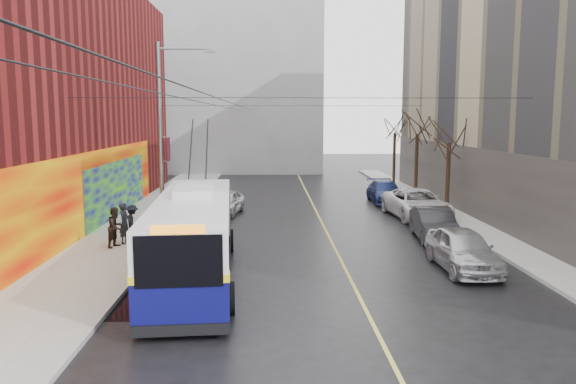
% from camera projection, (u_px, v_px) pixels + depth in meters
% --- Properties ---
extents(ground, '(140.00, 140.00, 0.00)m').
position_uv_depth(ground, '(315.00, 310.00, 16.56)').
color(ground, black).
rests_on(ground, ground).
extents(sidewalk_left, '(4.00, 60.00, 0.15)m').
position_uv_depth(sidewalk_left, '(137.00, 229.00, 28.17)').
color(sidewalk_left, gray).
rests_on(sidewalk_left, ground).
extents(sidewalk_right, '(2.00, 60.00, 0.15)m').
position_uv_depth(sidewalk_right, '(471.00, 227.00, 28.74)').
color(sidewalk_right, gray).
rests_on(sidewalk_right, ground).
extents(lane_line, '(0.12, 50.00, 0.01)m').
position_uv_depth(lane_line, '(322.00, 222.00, 30.48)').
color(lane_line, '#BFB74C').
rests_on(lane_line, ground).
extents(building_far, '(20.50, 12.10, 18.00)m').
position_uv_depth(building_far, '(225.00, 85.00, 59.72)').
color(building_far, gray).
rests_on(building_far, ground).
extents(streetlight_pole, '(2.65, 0.60, 9.00)m').
position_uv_depth(streetlight_pole, '(164.00, 135.00, 25.61)').
color(streetlight_pole, slate).
rests_on(streetlight_pole, ground).
extents(catenary_wires, '(18.00, 60.00, 0.22)m').
position_uv_depth(catenary_wires, '(247.00, 106.00, 30.27)').
color(catenary_wires, black).
extents(tree_near, '(3.20, 3.20, 6.40)m').
position_uv_depth(tree_near, '(450.00, 129.00, 32.05)').
color(tree_near, black).
rests_on(tree_near, ground).
extents(tree_mid, '(3.20, 3.20, 6.68)m').
position_uv_depth(tree_mid, '(418.00, 123.00, 38.95)').
color(tree_mid, black).
rests_on(tree_mid, ground).
extents(tree_far, '(3.20, 3.20, 6.57)m').
position_uv_depth(tree_far, '(395.00, 123.00, 45.90)').
color(tree_far, black).
rests_on(tree_far, ground).
extents(puddle, '(2.09, 2.93, 0.01)m').
position_uv_depth(puddle, '(142.00, 304.00, 17.10)').
color(puddle, black).
rests_on(puddle, ground).
extents(pigeons_flying, '(2.05, 2.78, 1.21)m').
position_uv_depth(pigeons_flying, '(245.00, 89.00, 25.90)').
color(pigeons_flying, slate).
extents(trolleybus, '(3.35, 11.90, 5.58)m').
position_uv_depth(trolleybus, '(194.00, 235.00, 19.70)').
color(trolleybus, '#0A0A4D').
rests_on(trolleybus, ground).
extents(parked_car_a, '(1.88, 4.62, 1.57)m').
position_uv_depth(parked_car_a, '(463.00, 249.00, 20.84)').
color(parked_car_a, '#BBBDC1').
rests_on(parked_car_a, ground).
extents(parked_car_b, '(1.93, 4.64, 1.49)m').
position_uv_depth(parked_car_b, '(434.00, 224.00, 25.88)').
color(parked_car_b, black).
rests_on(parked_car_b, ground).
extents(parked_car_c, '(3.13, 6.04, 1.63)m').
position_uv_depth(parked_car_c, '(417.00, 204.00, 31.53)').
color(parked_car_c, white).
rests_on(parked_car_c, ground).
extents(parked_car_d, '(1.99, 4.87, 1.41)m').
position_uv_depth(parked_car_d, '(385.00, 192.00, 37.33)').
color(parked_car_d, navy).
rests_on(parked_car_d, ground).
extents(following_car, '(2.38, 4.44, 1.44)m').
position_uv_depth(following_car, '(225.00, 202.00, 32.77)').
color(following_car, '#ABABB0').
rests_on(following_car, ground).
extents(pedestrian_a, '(0.53, 0.71, 1.80)m').
position_uv_depth(pedestrian_a, '(125.00, 223.00, 24.53)').
color(pedestrian_a, black).
rests_on(pedestrian_a, sidewalk_left).
extents(pedestrian_b, '(0.92, 1.02, 1.72)m').
position_uv_depth(pedestrian_b, '(116.00, 227.00, 23.89)').
color(pedestrian_b, black).
rests_on(pedestrian_b, sidewalk_left).
extents(pedestrian_c, '(0.93, 1.17, 1.59)m').
position_uv_depth(pedestrian_c, '(132.00, 222.00, 25.36)').
color(pedestrian_c, black).
rests_on(pedestrian_c, sidewalk_left).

